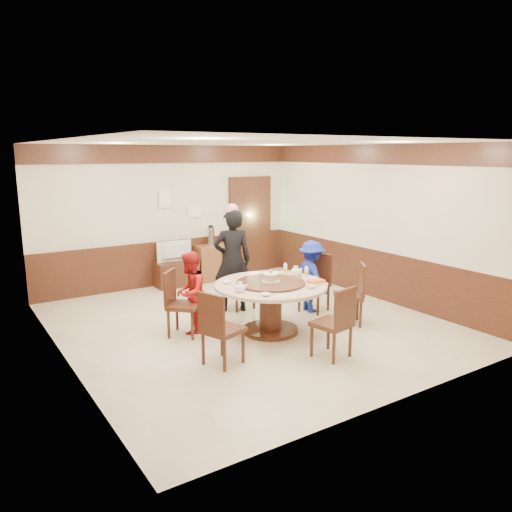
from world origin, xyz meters
TOP-DOWN VIEW (x-y plane):
  - room at (0.01, 0.01)m, footprint 6.00×6.04m
  - banquet_table at (0.08, -0.49)m, footprint 1.67×1.67m
  - chair_0 at (1.30, -0.04)m, footprint 0.58×0.57m
  - chair_1 at (0.30, 0.81)m, footprint 0.46×0.47m
  - chair_2 at (-1.08, 0.12)m, footprint 0.62×0.62m
  - chair_3 at (-1.11, -1.12)m, footprint 0.57×0.56m
  - chair_4 at (0.23, -1.71)m, footprint 0.52×0.53m
  - chair_5 at (1.33, -0.86)m, footprint 0.62×0.62m
  - person_standing at (0.14, 0.73)m, footprint 0.75×0.62m
  - person_red at (-0.92, 0.17)m, footprint 0.74×0.75m
  - person_blue at (1.25, -0.02)m, footprint 0.51×0.81m
  - birthday_cake at (0.09, -0.47)m, footprint 0.27×0.27m
  - teapot_left at (-0.54, -0.63)m, footprint 0.17×0.15m
  - teapot_right at (0.72, -0.26)m, footprint 0.17×0.15m
  - bowl_0 at (-0.45, -0.12)m, footprint 0.14×0.14m
  - bowl_1 at (0.42, -1.01)m, footprint 0.14×0.14m
  - bowl_2 at (-0.34, -0.98)m, footprint 0.13×0.13m
  - bowl_3 at (0.76, -0.65)m, footprint 0.14×0.14m
  - saucer_near at (-0.17, -1.14)m, footprint 0.18×0.18m
  - saucer_far at (0.53, 0.01)m, footprint 0.18×0.18m
  - shrimp_platter at (0.63, -0.87)m, footprint 0.30×0.20m
  - bottle_0 at (0.56, -0.57)m, footprint 0.06×0.06m
  - bottle_1 at (0.76, -0.48)m, footprint 0.06×0.06m
  - bottle_2 at (0.62, -0.11)m, footprint 0.06×0.06m
  - tv_stand at (-0.00, 2.75)m, footprint 0.85×0.45m
  - television at (-0.00, 2.75)m, footprint 0.73×0.13m
  - side_cabinet at (0.89, 2.78)m, footprint 0.80×0.40m
  - thermos at (0.82, 2.78)m, footprint 0.15×0.15m
  - notice_left at (-0.10, 2.96)m, footprint 0.25×0.00m
  - notice_right at (0.55, 2.96)m, footprint 0.30×0.00m

SIDE VIEW (x-z plane):
  - tv_stand at x=0.00m, z-range 0.00..0.50m
  - chair_0 at x=1.30m, z-range -0.18..0.79m
  - chair_1 at x=0.30m, z-range -0.18..0.79m
  - chair_2 at x=-1.08m, z-range -0.18..0.79m
  - chair_3 at x=-1.11m, z-range -0.18..0.79m
  - chair_4 at x=0.23m, z-range -0.18..0.79m
  - chair_5 at x=1.33m, z-range -0.18..0.79m
  - side_cabinet at x=0.89m, z-range 0.00..0.75m
  - banquet_table at x=0.08m, z-range 0.14..0.92m
  - person_blue at x=1.25m, z-range 0.00..1.21m
  - person_red at x=-0.92m, z-range 0.00..1.23m
  - television at x=0.00m, z-range 0.50..0.92m
  - saucer_near at x=-0.17m, z-range 0.75..0.76m
  - saucer_far at x=0.53m, z-range 0.75..0.76m
  - bowl_2 at x=-0.34m, z-range 0.75..0.78m
  - bowl_0 at x=-0.45m, z-range 0.75..0.78m
  - bowl_3 at x=0.76m, z-range 0.75..0.79m
  - bowl_1 at x=0.42m, z-range 0.75..0.79m
  - shrimp_platter at x=0.63m, z-range 0.75..0.81m
  - teapot_left at x=-0.54m, z-range 0.75..0.87m
  - teapot_right at x=0.72m, z-range 0.75..0.87m
  - bottle_0 at x=0.56m, z-range 0.75..0.91m
  - bottle_1 at x=0.76m, z-range 0.75..0.91m
  - bottle_2 at x=0.62m, z-range 0.75..0.91m
  - birthday_cake at x=0.09m, z-range 0.75..0.94m
  - person_standing at x=0.14m, z-range 0.00..1.74m
  - thermos at x=0.82m, z-range 0.75..1.13m
  - room at x=0.01m, z-range -0.34..2.50m
  - notice_right at x=0.55m, z-range 1.34..1.56m
  - notice_left at x=-0.10m, z-range 1.57..1.93m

